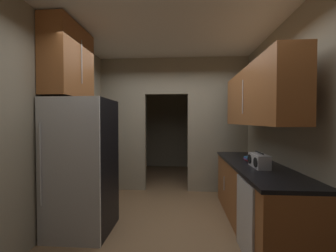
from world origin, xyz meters
name	(u,v)px	position (x,y,z in m)	size (l,w,h in m)	color
ground	(167,231)	(0.00, 0.00, 0.00)	(20.00, 20.00, 0.00)	brown
kitchen_overhead_slab	(170,34)	(0.00, 0.49, 2.81)	(3.46, 7.30, 0.06)	silver
kitchen_partition	(175,120)	(0.04, 1.65, 1.49)	(3.06, 0.12, 2.78)	gray
adjoining_room_shell	(175,124)	(0.00, 3.27, 1.39)	(3.06, 2.38, 2.78)	gray
kitchen_flank_left	(30,128)	(-1.58, -0.43, 1.39)	(0.10, 4.15, 2.78)	gray
kitchen_flank_right	(313,128)	(1.58, -0.43, 1.39)	(0.10, 4.15, 2.78)	gray
refrigerator	(82,166)	(-1.12, -0.08, 0.88)	(0.76, 0.73, 1.75)	black
lower_cabinet_run	(255,196)	(1.20, 0.17, 0.44)	(0.67, 2.19, 0.88)	brown
dishwasher	(245,218)	(0.87, -0.45, 0.41)	(0.02, 0.56, 0.82)	#B7BABC
upper_cabinet_counterside	(256,97)	(1.20, 0.17, 1.80)	(0.36, 1.97, 0.77)	brown
upper_cabinet_fridgeside	(69,62)	(-1.35, 0.02, 2.27)	(0.36, 0.83, 0.98)	brown
boombox	(259,161)	(1.16, -0.04, 0.97)	(0.17, 0.36, 0.20)	#B2B2B7
book_stack	(249,159)	(1.19, 0.40, 0.91)	(0.14, 0.16, 0.06)	red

